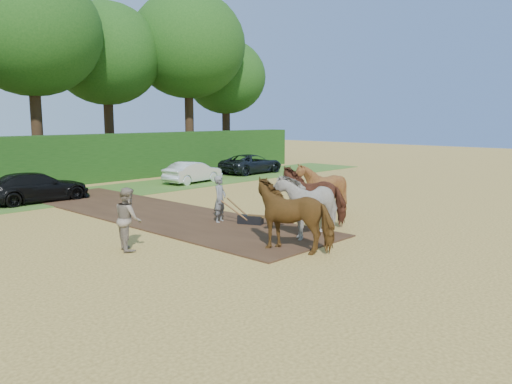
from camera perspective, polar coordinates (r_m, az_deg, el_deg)
ground at (r=15.51m, az=-0.87°, el=-6.59°), size 120.00×120.00×0.00m
earth_strip at (r=21.66m, az=-11.52°, el=-2.35°), size 4.50×17.00×0.05m
grass_verge at (r=26.97m, az=-22.83°, el=-0.75°), size 50.00×5.00×0.03m
hedgerow at (r=30.94m, az=-26.42°, el=2.91°), size 46.00×1.60×3.00m
spectator_near at (r=15.77m, az=-14.40°, el=-2.98°), size 1.02×1.14×1.94m
plough_team at (r=18.13m, az=5.92°, el=-0.90°), size 7.28×6.34×2.20m
parked_cars at (r=27.88m, az=-18.61°, el=1.16°), size 31.21×3.25×1.44m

